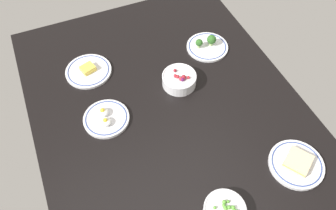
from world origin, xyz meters
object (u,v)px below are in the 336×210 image
Objects in this scene: plate_sandwich at (297,164)px; bowl_berries at (179,79)px; plate_cheese at (88,71)px; plate_broccoli at (207,46)px; plate_eggs at (106,118)px.

bowl_berries reaches higher than plate_sandwich.
bowl_berries is at bearing -122.70° from plate_cheese.
bowl_berries is (54.90, 24.59, 1.65)cm from plate_sandwich.
plate_sandwich is 70.99cm from plate_broccoli.
plate_cheese is 1.04× the size of plate_broccoli.
plate_sandwich is at bearing -142.14° from plate_cheese.
plate_broccoli reaches higher than plate_sandwich.
plate_sandwich reaches higher than plate_cheese.
plate_broccoli is (70.96, 2.16, -0.05)cm from plate_sandwich.
plate_eggs is 62.82cm from plate_broccoli.
plate_sandwich is at bearing -155.87° from bowl_berries.
plate_broccoli is (-7.11, -58.53, 0.49)cm from plate_cheese.
plate_broccoli is at bearing 1.75° from plate_sandwich.
plate_sandwich is 1.08× the size of plate_eggs.
plate_cheese is 58.96cm from plate_broccoli.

